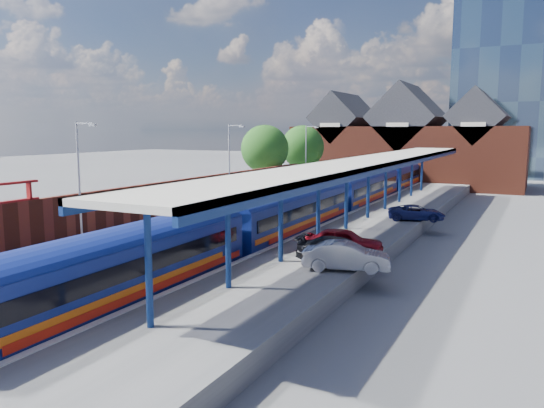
# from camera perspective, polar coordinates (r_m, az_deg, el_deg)

# --- Properties ---
(ground) EXTENTS (240.00, 240.00, 0.00)m
(ground) POSITION_cam_1_polar(r_m,az_deg,el_deg) (48.76, 6.94, -0.98)
(ground) COLOR #5B5B5E
(ground) RESTS_ON ground
(ballast_bed) EXTENTS (6.00, 76.00, 0.06)m
(ballast_bed) POSITION_cam_1_polar(r_m,az_deg,el_deg) (39.62, 2.00, -2.95)
(ballast_bed) COLOR #473D33
(ballast_bed) RESTS_ON ground
(rails) EXTENTS (4.51, 76.00, 0.14)m
(rails) POSITION_cam_1_polar(r_m,az_deg,el_deg) (39.61, 2.00, -2.83)
(rails) COLOR slate
(rails) RESTS_ON ground
(left_platform) EXTENTS (5.00, 76.00, 1.00)m
(left_platform) POSITION_cam_1_polar(r_m,az_deg,el_deg) (42.10, -4.81, -1.68)
(left_platform) COLOR #565659
(left_platform) RESTS_ON ground
(right_platform) EXTENTS (6.00, 76.00, 1.00)m
(right_platform) POSITION_cam_1_polar(r_m,az_deg,el_deg) (37.47, 10.38, -2.99)
(right_platform) COLOR #565659
(right_platform) RESTS_ON ground
(coping_left) EXTENTS (0.30, 76.00, 0.05)m
(coping_left) POSITION_cam_1_polar(r_m,az_deg,el_deg) (40.85, -2.00, -1.21)
(coping_left) COLOR silver
(coping_left) RESTS_ON left_platform
(coping_right) EXTENTS (0.30, 76.00, 0.05)m
(coping_right) POSITION_cam_1_polar(r_m,az_deg,el_deg) (38.25, 6.30, -1.88)
(coping_right) COLOR silver
(coping_right) RESTS_ON right_platform
(yellow_line) EXTENTS (0.14, 76.00, 0.01)m
(yellow_line) POSITION_cam_1_polar(r_m,az_deg,el_deg) (41.14, -2.74, -1.17)
(yellow_line) COLOR yellow
(yellow_line) RESTS_ON left_platform
(train) EXTENTS (3.01, 65.93, 3.45)m
(train) POSITION_cam_1_polar(r_m,az_deg,el_deg) (43.06, 6.47, 0.70)
(train) COLOR navy
(train) RESTS_ON ground
(canopy) EXTENTS (4.50, 52.00, 4.48)m
(canopy) POSITION_cam_1_polar(r_m,az_deg,el_deg) (38.88, 10.64, 4.46)
(canopy) COLOR navy
(canopy) RESTS_ON right_platform
(lamp_post_b) EXTENTS (1.48, 0.18, 7.00)m
(lamp_post_b) POSITION_cam_1_polar(r_m,az_deg,el_deg) (31.22, -19.89, 2.82)
(lamp_post_b) COLOR #A5A8AA
(lamp_post_b) RESTS_ON left_platform
(lamp_post_c) EXTENTS (1.48, 0.18, 7.00)m
(lamp_post_c) POSITION_cam_1_polar(r_m,az_deg,el_deg) (43.74, -4.47, 4.61)
(lamp_post_c) COLOR #A5A8AA
(lamp_post_c) RESTS_ON left_platform
(lamp_post_d) EXTENTS (1.48, 0.18, 7.00)m
(lamp_post_d) POSITION_cam_1_polar(r_m,az_deg,el_deg) (58.00, 3.79, 5.44)
(lamp_post_d) COLOR #A5A8AA
(lamp_post_d) RESTS_ON left_platform
(platform_sign) EXTENTS (0.55, 0.08, 2.50)m
(platform_sign) POSITION_cam_1_polar(r_m,az_deg,el_deg) (44.98, -1.63, 1.78)
(platform_sign) COLOR #A5A8AA
(platform_sign) RESTS_ON left_platform
(brick_wall) EXTENTS (0.35, 50.00, 3.86)m
(brick_wall) POSITION_cam_1_polar(r_m,az_deg,el_deg) (38.13, -13.28, 0.09)
(brick_wall) COLOR maroon
(brick_wall) RESTS_ON left_platform
(station_building) EXTENTS (30.00, 12.12, 13.78)m
(station_building) POSITION_cam_1_polar(r_m,az_deg,el_deg) (75.15, 14.34, 6.13)
(station_building) COLOR maroon
(station_building) RESTS_ON ground
(glass_tower) EXTENTS (14.20, 14.20, 40.30)m
(glass_tower) POSITION_cam_1_polar(r_m,az_deg,el_deg) (96.37, 23.64, 14.88)
(glass_tower) COLOR #455977
(glass_tower) RESTS_ON ground
(tree_near) EXTENTS (5.20, 5.20, 8.10)m
(tree_near) POSITION_cam_1_polar(r_m,az_deg,el_deg) (57.79, -0.68, 5.81)
(tree_near) COLOR #382314
(tree_near) RESTS_ON ground
(tree_far) EXTENTS (5.20, 5.20, 8.10)m
(tree_far) POSITION_cam_1_polar(r_m,az_deg,el_deg) (64.58, 3.40, 6.02)
(tree_far) COLOR #382314
(tree_far) RESTS_ON ground
(parked_car_red) EXTENTS (4.39, 2.51, 1.41)m
(parked_car_red) POSITION_cam_1_polar(r_m,az_deg,el_deg) (28.32, 7.73, -3.99)
(parked_car_red) COLOR maroon
(parked_car_red) RESTS_ON right_platform
(parked_car_silver) EXTENTS (4.30, 2.44, 1.34)m
(parked_car_silver) POSITION_cam_1_polar(r_m,az_deg,el_deg) (25.17, 8.01, -5.59)
(parked_car_silver) COLOR #AAAAAF
(parked_car_silver) RESTS_ON right_platform
(parked_car_dark) EXTENTS (4.46, 1.95, 1.28)m
(parked_car_dark) POSITION_cam_1_polar(r_m,az_deg,el_deg) (26.37, 7.37, -5.02)
(parked_car_dark) COLOR black
(parked_car_dark) RESTS_ON right_platform
(parked_car_blue) EXTENTS (4.39, 2.82, 1.13)m
(parked_car_blue) POSITION_cam_1_polar(r_m,az_deg,el_deg) (40.02, 15.26, -0.90)
(parked_car_blue) COLOR navy
(parked_car_blue) RESTS_ON right_platform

